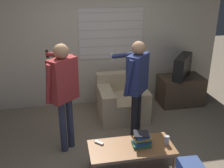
% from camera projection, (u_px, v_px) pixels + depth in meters
% --- Properties ---
extents(ground_plane, '(16.00, 16.00, 0.00)m').
position_uv_depth(ground_plane, '(115.00, 160.00, 3.82)').
color(ground_plane, '#7F705B').
extents(wall_back, '(5.20, 0.08, 2.55)m').
position_uv_depth(wall_back, '(95.00, 43.00, 5.20)').
color(wall_back, beige).
rests_on(wall_back, ground_plane).
extents(armchair_beige, '(0.89, 0.91, 0.76)m').
position_uv_depth(armchair_beige, '(121.00, 100.00, 5.01)').
color(armchair_beige, '#C6B289').
rests_on(armchair_beige, ground_plane).
extents(coffee_table, '(1.13, 0.52, 0.39)m').
position_uv_depth(coffee_table, '(131.00, 149.00, 3.49)').
color(coffee_table, brown).
rests_on(coffee_table, ground_plane).
extents(tv_stand, '(0.88, 0.56, 0.60)m').
position_uv_depth(tv_stand, '(180.00, 90.00, 5.48)').
color(tv_stand, '#4C3D2D').
rests_on(tv_stand, ground_plane).
extents(tv, '(0.63, 0.73, 0.45)m').
position_uv_depth(tv, '(182.00, 66.00, 5.28)').
color(tv, black).
rests_on(tv, tv_stand).
extents(person_left_standing, '(0.50, 0.83, 1.66)m').
position_uv_depth(person_left_standing, '(63.00, 85.00, 3.71)').
color(person_left_standing, '#33384C').
rests_on(person_left_standing, ground_plane).
extents(person_right_standing, '(0.53, 0.79, 1.62)m').
position_uv_depth(person_right_standing, '(137.00, 79.00, 4.04)').
color(person_right_standing, black).
rests_on(person_right_standing, ground_plane).
extents(book_stack, '(0.26, 0.21, 0.19)m').
position_uv_depth(book_stack, '(142.00, 140.00, 3.47)').
color(book_stack, '#33754C').
rests_on(book_stack, coffee_table).
extents(soda_can, '(0.07, 0.07, 0.13)m').
position_uv_depth(soda_can, '(167.00, 140.00, 3.50)').
color(soda_can, silver).
rests_on(soda_can, coffee_table).
extents(spare_remote, '(0.12, 0.12, 0.02)m').
position_uv_depth(spare_remote, '(99.00, 143.00, 3.54)').
color(spare_remote, white).
rests_on(spare_remote, coffee_table).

